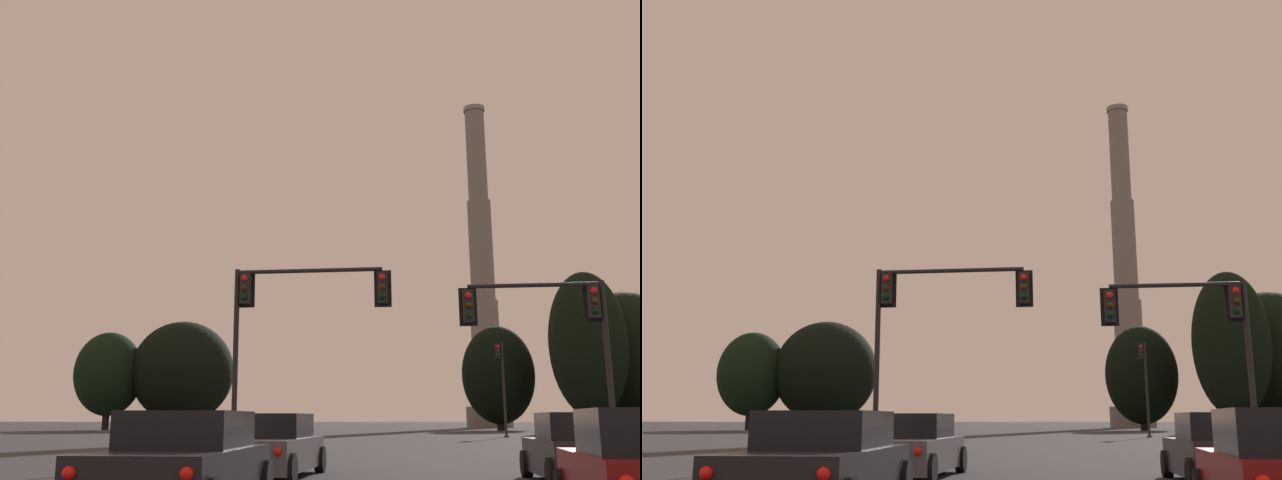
{
  "view_description": "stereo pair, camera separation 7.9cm",
  "coord_description": "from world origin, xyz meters",
  "views": [
    {
      "loc": [
        0.1,
        -0.15,
        1.31
      ],
      "look_at": [
        -3.96,
        31.56,
        8.95
      ],
      "focal_mm": 42.0,
      "sensor_mm": 36.0,
      "label": 1
    },
    {
      "loc": [
        0.18,
        -0.13,
        1.31
      ],
      "look_at": [
        -3.96,
        31.56,
        8.95
      ],
      "focal_mm": 42.0,
      "sensor_mm": 36.0,
      "label": 2
    }
  ],
  "objects": [
    {
      "name": "treeline_center_left",
      "position": [
        -27.04,
        85.44,
        6.6
      ],
      "size": [
        11.96,
        10.77,
        12.44
      ],
      "color": "black",
      "rests_on": "ground_plane"
    },
    {
      "name": "smokestack",
      "position": [
        10.41,
        113.9,
        19.57
      ],
      "size": [
        6.66,
        6.66,
        49.88
      ],
      "color": "slate",
      "rests_on": "ground_plane"
    },
    {
      "name": "traffic_light_overhead_right",
      "position": [
        4.5,
        24.22,
        4.25
      ],
      "size": [
        4.68,
        0.5,
        5.58
      ],
      "color": "black",
      "rests_on": "ground_plane"
    },
    {
      "name": "treeline_center_right",
      "position": [
        -35.38,
        83.84,
        6.34
      ],
      "size": [
        7.97,
        7.17,
        11.13
      ],
      "color": "black",
      "rests_on": "ground_plane"
    },
    {
      "name": "traffic_light_overhead_left",
      "position": [
        -4.2,
        24.55,
        4.82
      ],
      "size": [
        5.45,
        0.5,
        6.3
      ],
      "color": "black",
      "rests_on": "ground_plane"
    },
    {
      "name": "traffic_light_far_right",
      "position": [
        6.21,
        56.42,
        4.42
      ],
      "size": [
        0.78,
        0.5,
        6.78
      ],
      "color": "black",
      "rests_on": "ground_plane"
    },
    {
      "name": "sedan_left_lane_second",
      "position": [
        -3.38,
        11.1,
        0.67
      ],
      "size": [
        2.07,
        4.74,
        1.43
      ],
      "rotation": [
        0.0,
        0.0,
        0.02
      ],
      "color": "black",
      "rests_on": "ground_plane"
    },
    {
      "name": "hatchback_right_lane_front",
      "position": [
        3.4,
        16.48,
        0.66
      ],
      "size": [
        1.96,
        4.13,
        1.44
      ],
      "rotation": [
        0.0,
        0.0,
        0.01
      ],
      "color": "#232328",
      "rests_on": "ground_plane"
    },
    {
      "name": "treeline_far_right",
      "position": [
        17.27,
        78.25,
        8.64
      ],
      "size": [
        7.7,
        6.93,
        16.0
      ],
      "color": "black",
      "rests_on": "ground_plane"
    },
    {
      "name": "treeline_left_mid",
      "position": [
        9.25,
        87.96,
        6.16
      ],
      "size": [
        8.14,
        7.33,
        11.68
      ],
      "color": "black",
      "rests_on": "ground_plane"
    },
    {
      "name": "treeline_right_mid",
      "position": [
        22.54,
        84.79,
        8.1
      ],
      "size": [
        13.49,
        12.14,
        14.81
      ],
      "color": "black",
      "rests_on": "ground_plane"
    },
    {
      "name": "sedan_left_lane_front",
      "position": [
        -3.32,
        17.39,
        0.67
      ],
      "size": [
        2.14,
        4.76,
        1.43
      ],
      "rotation": [
        0.0,
        0.0,
        -0.04
      ],
      "color": "#4C4F54",
      "rests_on": "ground_plane"
    }
  ]
}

